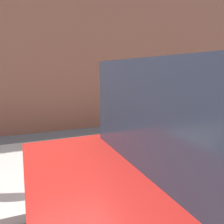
% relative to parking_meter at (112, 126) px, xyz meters
% --- Properties ---
extents(sidewalk, '(24.00, 2.80, 0.13)m').
position_rel_parking_meter_xyz_m(sidewalk, '(0.08, 1.18, -0.98)').
color(sidewalk, '#BCB7AD').
rests_on(sidewalk, ground_plane).
extents(building_facade, '(24.00, 0.30, 5.56)m').
position_rel_parking_meter_xyz_m(building_facade, '(0.08, 3.90, 1.73)').
color(building_facade, '#935642').
rests_on(building_facade, ground_plane).
extents(parking_meter, '(0.18, 0.13, 1.40)m').
position_rel_parking_meter_xyz_m(parking_meter, '(0.00, 0.00, 0.00)').
color(parking_meter, slate).
rests_on(parking_meter, sidewalk).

